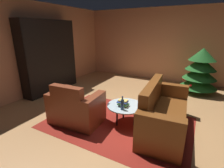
% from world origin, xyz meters
% --- Properties ---
extents(ground_plane, '(7.87, 7.87, 0.00)m').
position_xyz_m(ground_plane, '(0.00, 0.00, 0.00)').
color(ground_plane, '#B3804E').
extents(wall_back, '(6.38, 0.06, 2.63)m').
position_xyz_m(wall_back, '(0.00, 3.31, 1.32)').
color(wall_back, tan).
rests_on(wall_back, ground).
extents(wall_left, '(0.06, 6.67, 2.63)m').
position_xyz_m(wall_left, '(-3.16, 0.00, 1.32)').
color(wall_left, tan).
rests_on(wall_left, ground).
extents(area_rug, '(2.91, 1.98, 0.01)m').
position_xyz_m(area_rug, '(-0.17, -0.36, 0.00)').
color(area_rug, maroon).
rests_on(area_rug, ground).
extents(bookshelf_unit, '(0.39, 1.85, 2.15)m').
position_xyz_m(bookshelf_unit, '(-2.90, 0.55, 1.03)').
color(bookshelf_unit, black).
rests_on(bookshelf_unit, ground).
extents(armchair_red, '(1.08, 0.77, 0.88)m').
position_xyz_m(armchair_red, '(-0.96, -0.74, 0.31)').
color(armchair_red, brown).
rests_on(armchair_red, ground).
extents(couch_red, '(0.85, 1.82, 0.93)m').
position_xyz_m(couch_red, '(0.69, -0.14, 0.32)').
color(couch_red, brown).
rests_on(couch_red, ground).
extents(coffee_table, '(0.74, 0.74, 0.41)m').
position_xyz_m(coffee_table, '(-0.04, -0.28, 0.37)').
color(coffee_table, black).
rests_on(coffee_table, ground).
extents(book_stack_on_table, '(0.24, 0.18, 0.13)m').
position_xyz_m(book_stack_on_table, '(-0.07, -0.34, 0.47)').
color(book_stack_on_table, gray).
rests_on(book_stack_on_table, coffee_table).
extents(bottle_on_table, '(0.06, 0.06, 0.27)m').
position_xyz_m(bottle_on_table, '(-0.02, -0.48, 0.52)').
color(bottle_on_table, navy).
rests_on(bottle_on_table, coffee_table).
extents(decorated_tree, '(1.07, 1.07, 1.37)m').
position_xyz_m(decorated_tree, '(1.21, 2.43, 0.69)').
color(decorated_tree, brown).
rests_on(decorated_tree, ground).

